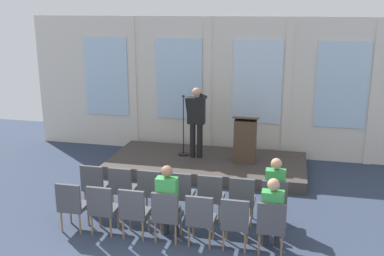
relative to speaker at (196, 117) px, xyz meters
The scene contains 22 objects.
rear_partition 1.44m from the speaker, 75.00° to the left, with size 10.57×0.14×3.71m.
stage_platform 1.21m from the speaker, 18.74° to the right, with size 4.81×2.18×0.28m, color #3F3833.
speaker is the anchor object (origin of this frame).
mic_stand 0.79m from the speaker, 164.10° to the left, with size 0.28×0.28×1.56m.
lectern 1.32m from the speaker, ahead, with size 0.60×0.48×1.16m.
chair_r0_c0 3.24m from the speaker, 117.83° to the right, with size 0.46×0.44×0.94m.
chair_r0_c1 3.02m from the speaker, 107.52° to the right, with size 0.46×0.44×0.94m.
chair_r0_c2 2.90m from the speaker, 95.91° to the right, with size 0.46×0.44×0.94m.
chair_r0_c3 2.90m from the speaker, 83.79° to the right, with size 0.46×0.44×0.94m.
chair_r0_c4 3.02m from the speaker, 72.20° to the right, with size 0.46×0.44×0.94m.
chair_r0_c5 3.24m from the speaker, 61.93° to the right, with size 0.46×0.44×0.94m.
chair_r0_c6 3.55m from the speaker, 53.29° to the right, with size 0.46×0.44×0.94m.
audience_r0_c6 3.45m from the speaker, 52.47° to the right, with size 0.36×0.39×1.32m.
chair_r1_c0 4.09m from the speaker, 111.44° to the right, with size 0.46×0.44×0.94m.
chair_r1_c1 3.92m from the speaker, 103.22° to the right, with size 0.46×0.44×0.94m.
chair_r1_c2 3.83m from the speaker, 94.40° to the right, with size 0.46×0.44×0.94m.
chair_r1_c3 3.83m from the speaker, 85.37° to the right, with size 0.46×0.44×0.94m.
audience_r1_c3 3.71m from the speaker, 85.27° to the right, with size 0.36×0.39×1.38m.
chair_r1_c4 3.92m from the speaker, 76.57° to the right, with size 0.46×0.44×0.94m.
chair_r1_c5 4.09m from the speaker, 68.36° to the right, with size 0.46×0.44×0.94m.
chair_r1_c6 4.34m from the speaker, 60.98° to the right, with size 0.46×0.44×0.94m.
audience_r1_c6 4.24m from the speaker, 60.44° to the right, with size 0.36×0.39×1.30m.
Camera 1 is at (1.99, -4.96, 3.95)m, focal length 41.97 mm.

